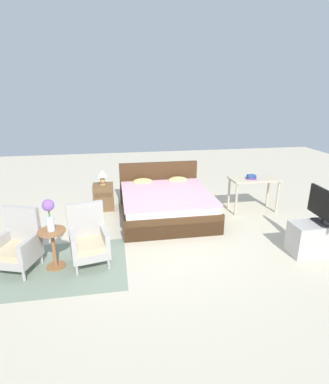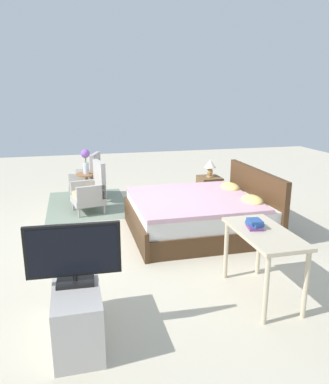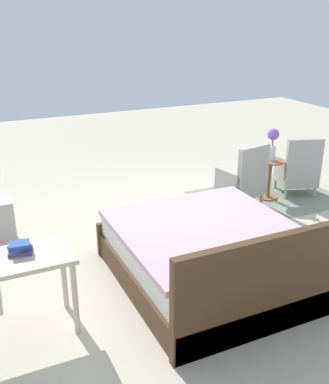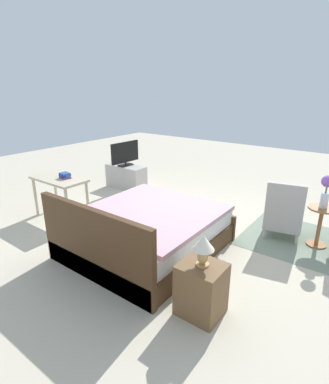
% 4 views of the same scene
% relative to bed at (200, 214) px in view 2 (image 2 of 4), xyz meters
% --- Properties ---
extents(ground_plane, '(16.00, 16.00, 0.00)m').
position_rel_bed_xyz_m(ground_plane, '(-0.05, -0.92, -0.30)').
color(ground_plane, beige).
extents(floor_rug, '(2.10, 1.50, 0.01)m').
position_rel_bed_xyz_m(floor_rug, '(-1.96, -1.65, -0.29)').
color(floor_rug, gray).
rests_on(floor_rug, ground_plane).
extents(bed, '(1.83, 2.02, 0.96)m').
position_rel_bed_xyz_m(bed, '(0.00, 0.00, 0.00)').
color(bed, '#472D19').
rests_on(bed, ground_plane).
extents(armchair_by_window_left, '(0.68, 0.68, 0.92)m').
position_rel_bed_xyz_m(armchair_by_window_left, '(-2.46, -1.59, 0.08)').
color(armchair_by_window_left, '#ADA8A3').
rests_on(armchair_by_window_left, floor_rug).
extents(armchair_by_window_right, '(0.64, 0.64, 0.92)m').
position_rel_bed_xyz_m(armchair_by_window_right, '(-1.45, -1.59, 0.08)').
color(armchair_by_window_right, '#ADA8A3').
rests_on(armchair_by_window_right, floor_rug).
extents(side_table, '(0.40, 0.40, 0.61)m').
position_rel_bed_xyz_m(side_table, '(-1.96, -1.63, 0.08)').
color(side_table, '#936038').
rests_on(side_table, ground_plane).
extents(flower_vase, '(0.17, 0.17, 0.48)m').
position_rel_bed_xyz_m(flower_vase, '(-1.96, -1.63, 0.60)').
color(flower_vase, silver).
rests_on(flower_vase, side_table).
extents(nightstand, '(0.44, 0.41, 0.57)m').
position_rel_bed_xyz_m(nightstand, '(-1.29, 0.63, -0.01)').
color(nightstand, brown).
rests_on(nightstand, ground_plane).
extents(table_lamp, '(0.22, 0.22, 0.33)m').
position_rel_bed_xyz_m(table_lamp, '(-1.29, 0.63, 0.49)').
color(table_lamp, tan).
rests_on(table_lamp, nightstand).
extents(tv_stand, '(0.96, 0.40, 0.53)m').
position_rel_bed_xyz_m(tv_stand, '(2.20, -1.92, -0.03)').
color(tv_stand, '#B7B2AD').
rests_on(tv_stand, ground_plane).
extents(tv_flatscreen, '(0.21, 0.80, 0.54)m').
position_rel_bed_xyz_m(tv_flatscreen, '(2.20, -1.92, 0.52)').
color(tv_flatscreen, black).
rests_on(tv_flatscreen, tv_stand).
extents(vanity_desk, '(1.04, 0.52, 0.74)m').
position_rel_bed_xyz_m(vanity_desk, '(1.95, 0.01, 0.33)').
color(vanity_desk, beige).
rests_on(vanity_desk, ground_plane).
extents(book_stack, '(0.22, 0.18, 0.10)m').
position_rel_bed_xyz_m(book_stack, '(1.85, -0.05, 0.49)').
color(book_stack, '#66387A').
rests_on(book_stack, vanity_desk).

